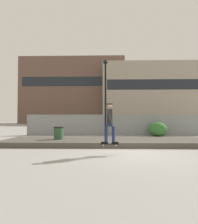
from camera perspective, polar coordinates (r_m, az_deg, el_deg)
The scene contains 12 objects.
ground_plane at distance 8.94m, azimuth 8.98°, elevation -11.65°, with size 120.00×120.00×0.00m, color gray.
gravel_berm at distance 11.87m, azimuth 7.06°, elevation -8.50°, with size 13.92×3.21×0.28m, color #4C473F.
skateboard at distance 8.42m, azimuth 3.08°, elevation -9.17°, with size 0.81×0.23×0.07m.
skater at distance 8.35m, azimuth 3.07°, elevation -2.50°, with size 0.72×0.59×1.71m.
chain_fence at distance 17.99m, azimuth 5.12°, elevation -3.67°, with size 16.27×0.06×1.85m.
street_lamp at distance 17.28m, azimuth 1.87°, elevation 6.78°, with size 0.44×0.44×6.56m.
parked_car_near at distance 20.81m, azimuth -4.13°, elevation -3.67°, with size 4.40×1.95×1.66m.
parked_car_mid at distance 21.25m, azimuth 12.62°, elevation -3.59°, with size 4.40×1.95×1.66m.
library_building at distance 58.86m, azimuth -7.14°, elevation 5.62°, with size 28.43×10.81×18.10m.
office_block at distance 57.31m, azimuth 14.65°, elevation 4.59°, with size 26.77×14.17×15.59m.
shrub_left at distance 17.73m, azimuth 16.38°, elevation -4.71°, with size 1.55×1.27×1.20m.
trash_bin at distance 12.15m, azimuth -11.44°, elevation -6.53°, with size 0.59×0.59×1.03m.
Camera 1 is at (-1.14, -8.73, 1.54)m, focal length 32.09 mm.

